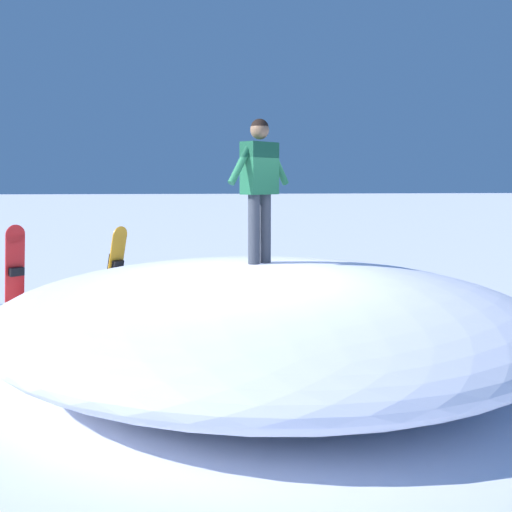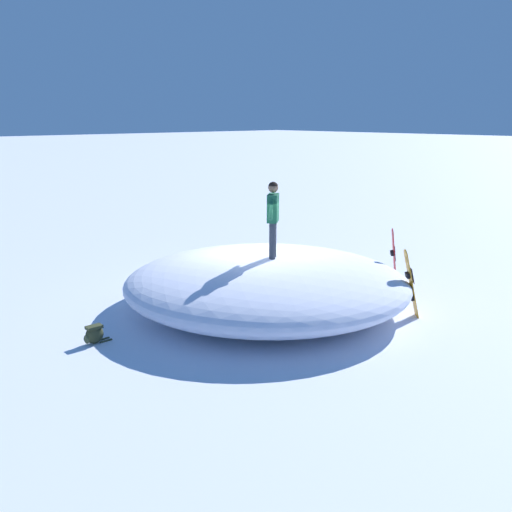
{
  "view_description": "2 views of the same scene",
  "coord_description": "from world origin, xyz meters",
  "views": [
    {
      "loc": [
        -0.81,
        -6.47,
        2.2
      ],
      "look_at": [
        0.32,
        1.1,
        1.28
      ],
      "focal_mm": 42.71,
      "sensor_mm": 36.0,
      "label": 1
    },
    {
      "loc": [
        9.02,
        9.59,
        4.35
      ],
      "look_at": [
        0.41,
        0.29,
        1.22
      ],
      "focal_mm": 39.83,
      "sensor_mm": 36.0,
      "label": 2
    }
  ],
  "objects": [
    {
      "name": "backpack_near",
      "position": [
        4.27,
        -0.22,
        0.19
      ],
      "size": [
        0.55,
        0.23,
        0.37
      ],
      "color": "#383D23",
      "rests_on": "ground"
    },
    {
      "name": "snow_mound",
      "position": [
        0.33,
        0.57,
        0.62
      ],
      "size": [
        8.95,
        8.99,
        1.24
      ],
      "primitive_type": "ellipsoid",
      "rotation": [
        0.0,
        0.0,
        2.24
      ],
      "color": "white",
      "rests_on": "ground"
    },
    {
      "name": "snowboarder_standing",
      "position": [
        0.31,
        0.74,
        2.27
      ],
      "size": [
        0.86,
        0.71,
        1.72
      ],
      "color": "#333842",
      "rests_on": "snow_mound"
    },
    {
      "name": "backpack_far",
      "position": [
        -3.37,
        -1.71,
        0.23
      ],
      "size": [
        0.34,
        0.63,
        0.46
      ],
      "color": "black",
      "rests_on": "ground"
    },
    {
      "name": "snowboard_secondary_upright",
      "position": [
        -2.81,
        1.88,
        0.86
      ],
      "size": [
        0.34,
        0.33,
        1.66
      ],
      "color": "red",
      "rests_on": "ground"
    },
    {
      "name": "snowboard_primary_upright",
      "position": [
        -1.61,
        3.12,
        0.8
      ],
      "size": [
        0.47,
        0.47,
        1.55
      ],
      "color": "orange",
      "rests_on": "ground"
    },
    {
      "name": "ground",
      "position": [
        0.0,
        0.0,
        0.0
      ],
      "size": [
        240.0,
        240.0,
        0.0
      ],
      "primitive_type": "plane",
      "color": "white"
    }
  ]
}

